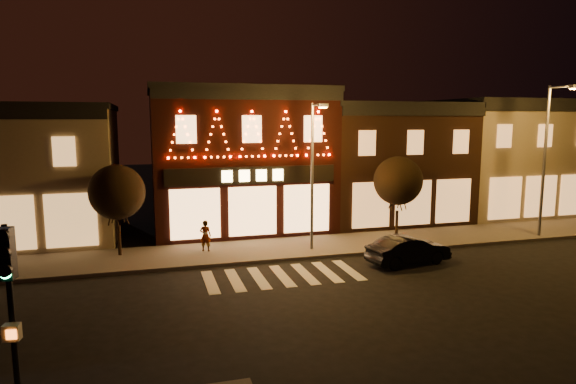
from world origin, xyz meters
name	(u,v)px	position (x,y,z in m)	size (l,w,h in m)	color
ground	(313,311)	(0.00, 0.00, 0.00)	(120.00, 120.00, 0.00)	black
sidewalk_far	(300,247)	(2.00, 8.00, 0.07)	(44.00, 4.00, 0.15)	#47423D
building_pulp	(238,159)	(0.00, 13.98, 4.16)	(10.20, 8.34, 8.30)	black
building_right_a	(382,162)	(9.50, 13.99, 3.76)	(9.20, 8.28, 7.50)	black
building_right_b	(499,157)	(18.50, 13.99, 3.91)	(9.20, 8.28, 7.80)	#7D7159
traffic_signal_near	(9,292)	(-7.88, -5.07, 3.22)	(0.34, 0.46, 4.36)	black
streetlamp_mid	(314,165)	(2.41, 7.10, 4.32)	(0.45, 1.62, 7.10)	#59595E
streetlamp_right	(549,149)	(15.41, 6.36, 4.91)	(0.51, 1.85, 8.11)	#59595E
tree_left	(117,192)	(-6.67, 8.72, 3.15)	(2.56, 2.56, 4.29)	black
tree_right	(398,181)	(7.68, 8.48, 3.23)	(2.63, 2.63, 4.40)	black
dark_sedan	(408,250)	(5.96, 4.14, 0.64)	(1.36, 3.90, 1.29)	black
pedestrian	(205,236)	(-2.68, 8.33, 0.91)	(0.55, 0.36, 1.52)	gray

